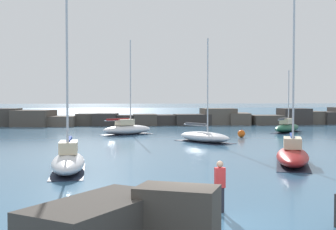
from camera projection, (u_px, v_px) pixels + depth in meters
The scene contains 11 objects.
ground_plane at pixel (208, 222), 15.08m from camera, with size 600.00×600.00×0.00m, color #3D6B8E.
open_sea_beyond at pixel (123, 112), 127.41m from camera, with size 400.00×116.00×0.01m.
breakwater_jetty at pixel (150, 118), 68.10m from camera, with size 66.17×6.77×2.51m.
foreground_rocks at pixel (185, 218), 13.22m from camera, with size 11.97×4.79×1.47m.
sailboat_moored_0 at pixel (287, 127), 54.02m from camera, with size 5.60×6.30×7.17m.
sailboat_moored_2 at pixel (292, 154), 28.03m from camera, with size 4.15×7.15×10.78m.
sailboat_moored_3 at pixel (204, 136), 42.14m from camera, with size 5.12×6.55×9.29m.
sailboat_moored_5 at pixel (68, 160), 25.18m from camera, with size 1.97×6.25×10.58m.
sailboat_moored_6 at pixel (127, 129), 50.67m from camera, with size 6.25×4.98×10.24m.
mooring_buoy_orange_near at pixel (241, 134), 47.00m from camera, with size 0.76×0.76×0.96m.
person_on_rocks at pixel (220, 183), 16.22m from camera, with size 0.36×0.24×1.81m.
Camera 1 is at (-3.09, -14.67, 4.00)m, focal length 50.00 mm.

